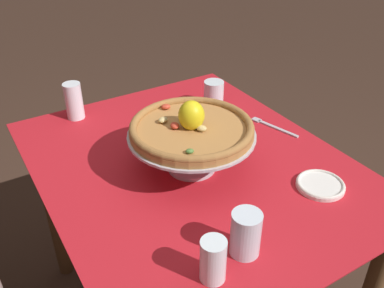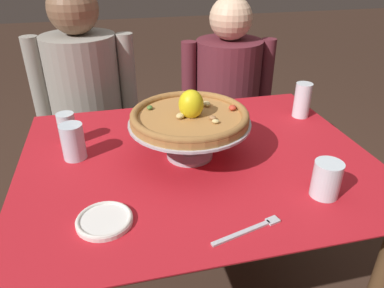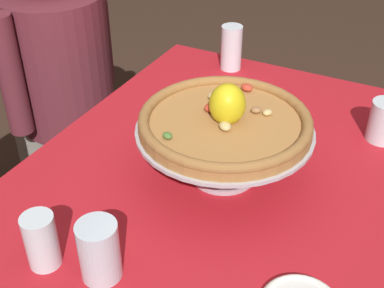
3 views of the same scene
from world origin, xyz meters
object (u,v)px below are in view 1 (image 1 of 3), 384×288
water_glass_front_right (214,95)px  dinner_fork (272,126)px  pizza_stand (192,142)px  side_plate (320,185)px  water_glass_side_left (245,236)px  water_glass_back_left (213,263)px  water_glass_back_right (74,103)px  pizza (192,127)px

water_glass_front_right → dinner_fork: size_ratio=0.54×
pizza_stand → side_plate: pizza_stand is taller
water_glass_front_right → dinner_fork: 0.27m
dinner_fork → water_glass_side_left: bearing=133.4°
pizza_stand → water_glass_back_left: 0.43m
water_glass_back_left → dinner_fork: size_ratio=0.58×
side_plate → pizza_stand: bearing=44.0°
water_glass_back_left → dinner_fork: 0.73m
water_glass_side_left → water_glass_back_right: bearing=8.5°
water_glass_side_left → pizza: bearing=-11.3°
side_plate → water_glass_back_right: bearing=31.1°
water_glass_front_right → water_glass_back_left: water_glass_back_left is taller
water_glass_front_right → water_glass_back_right: bearing=68.9°
pizza → side_plate: 0.42m
pizza_stand → water_glass_side_left: pizza_stand is taller
water_glass_back_right → dinner_fork: size_ratio=0.72×
pizza → water_glass_front_right: size_ratio=3.57×
pizza → water_glass_back_right: (0.51, 0.20, -0.09)m
pizza → water_glass_back_left: size_ratio=3.33×
water_glass_back_left → water_glass_back_right: bearing=1.3°
dinner_fork → water_glass_back_right: bearing=52.9°
pizza_stand → water_glass_back_right: water_glass_back_right is taller
pizza_stand → water_glass_front_right: pizza_stand is taller
pizza → water_glass_front_right: pizza is taller
pizza → water_glass_back_right: size_ratio=2.68×
pizza_stand → water_glass_front_right: 0.43m
water_glass_front_right → water_glass_back_left: bearing=146.0°
pizza_stand → water_glass_side_left: size_ratio=3.26×
water_glass_back_right → dinner_fork: bearing=-127.1°
pizza → water_glass_side_left: size_ratio=3.13×
side_plate → dinner_fork: 0.36m
pizza_stand → side_plate: bearing=-136.0°
water_glass_side_left → water_glass_front_right: water_glass_side_left is taller
water_glass_side_left → water_glass_back_left: size_ratio=1.06×
water_glass_back_right → pizza_stand: bearing=-158.1°
water_glass_front_right → dinner_fork: bearing=-160.5°
water_glass_back_left → dinner_fork: bearing=-51.1°
pizza → water_glass_side_left: 0.39m
pizza → side_plate: pizza is taller
pizza → water_glass_back_left: bearing=155.0°
side_plate → water_glass_front_right: bearing=-2.0°
water_glass_back_right → side_plate: water_glass_back_right is taller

